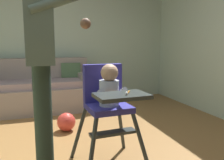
% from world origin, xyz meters
% --- Properties ---
extents(wall_far, '(5.34, 0.06, 2.51)m').
position_xyz_m(wall_far, '(0.00, 2.57, 1.26)').
color(wall_far, '#B3C9B3').
rests_on(wall_far, ground).
extents(couch, '(1.89, 0.86, 0.86)m').
position_xyz_m(couch, '(-0.36, 2.06, 0.33)').
color(couch, gray).
rests_on(couch, ground).
extents(high_chair, '(0.64, 0.75, 0.94)m').
position_xyz_m(high_chair, '(0.27, -0.12, 0.64)').
color(high_chair, '#303635').
rests_on(high_chair, ground).
extents(adult_standing, '(0.51, 0.50, 1.73)m').
position_xyz_m(adult_standing, '(-0.28, -0.11, 0.98)').
color(adult_standing, '#26382F').
rests_on(adult_standing, ground).
extents(toy_ball_second, '(0.24, 0.24, 0.24)m').
position_xyz_m(toy_ball_second, '(0.01, 0.87, 0.12)').
color(toy_ball_second, '#D13D33').
rests_on(toy_ball_second, ground).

